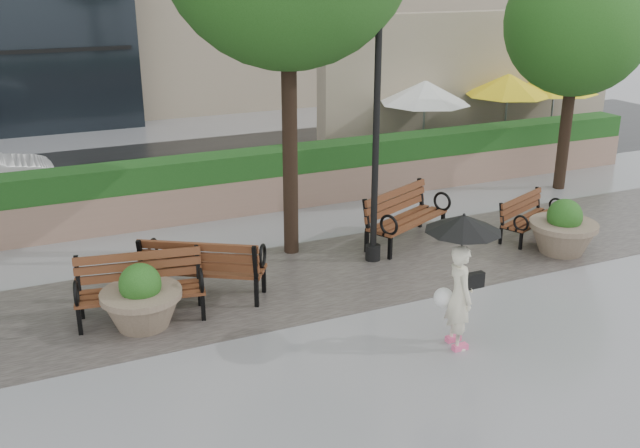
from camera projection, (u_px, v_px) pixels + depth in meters
name	position (u px, v px, depth m)	size (l,w,h in m)	color
ground	(323.00, 374.00, 9.62)	(100.00, 100.00, 0.00)	gray
cobble_strip	(250.00, 288.00, 12.19)	(28.00, 3.20, 0.01)	#383330
hedge_wall	(189.00, 189.00, 15.40)	(24.00, 0.80, 1.35)	#967261
cafe_wall	(474.00, 81.00, 21.19)	(10.00, 0.60, 4.00)	tan
cafe_hedge	(502.00, 150.00, 19.64)	(8.00, 0.50, 0.90)	#184818
asphalt_street	(153.00, 173.00, 19.05)	(40.00, 7.00, 0.00)	black
bench_1	(142.00, 302.00, 11.01)	(2.02, 1.07, 1.03)	brown
bench_2	(204.00, 279.00, 11.78)	(2.09, 1.72, 1.07)	brown
bench_3	(406.00, 228.00, 14.13)	(2.10, 1.53, 1.05)	brown
bench_4	(529.00, 226.00, 14.43)	(1.68, 1.18, 0.84)	brown
planter_left	(142.00, 303.00, 10.76)	(1.23, 1.23, 1.03)	#7F6B56
planter_right	(563.00, 232.00, 13.58)	(1.28, 1.28, 1.07)	#7F6B56
lamppost	(376.00, 155.00, 12.68)	(0.28, 0.28, 4.55)	black
tree_2	(580.00, 27.00, 16.58)	(3.47, 3.38, 5.67)	black
patio_umb_white	(425.00, 93.00, 19.25)	(2.50, 2.50, 2.30)	black
patio_umb_yellow_a	(508.00, 85.00, 20.50)	(2.50, 2.50, 2.30)	black
patio_umb_yellow_b	(555.00, 82.00, 20.99)	(2.50, 2.50, 2.30)	black
pedestrian	(461.00, 268.00, 9.98)	(1.08, 1.08, 1.98)	#EFE7C9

